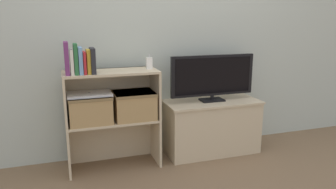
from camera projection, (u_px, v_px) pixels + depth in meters
name	position (u px, v px, depth m)	size (l,w,h in m)	color
ground_plane	(174.00, 166.00, 2.92)	(16.00, 16.00, 0.00)	brown
wall_back	(159.00, 27.00, 3.04)	(10.00, 0.05, 2.40)	#B2BCB2
tv_stand	(211.00, 126.00, 3.18)	(0.90, 0.42, 0.51)	#CCB793
tv	(213.00, 76.00, 3.06)	(0.82, 0.14, 0.44)	black
bookshelf_lower_tier	(112.00, 134.00, 2.91)	(0.78, 0.34, 0.43)	#CCB793
bookshelf_upper_tier	(110.00, 87.00, 2.81)	(0.78, 0.34, 0.42)	#CCB793
book_plum	(67.00, 58.00, 2.53)	(0.03, 0.14, 0.25)	#6B2D66
book_ivory	(72.00, 62.00, 2.55)	(0.02, 0.14, 0.20)	silver
book_forest	(76.00, 59.00, 2.55)	(0.03, 0.14, 0.24)	#286638
book_skyblue	(80.00, 61.00, 2.56)	(0.03, 0.14, 0.21)	#709ECC
book_crimson	(84.00, 63.00, 2.58)	(0.02, 0.16, 0.17)	#B22328
book_mustard	(88.00, 62.00, 2.58)	(0.03, 0.13, 0.19)	gold
book_charcoal	(93.00, 61.00, 2.59)	(0.03, 0.16, 0.20)	#232328
baby_monitor	(149.00, 63.00, 2.81)	(0.05, 0.04, 0.13)	white
storage_basket_left	(90.00, 107.00, 2.72)	(0.35, 0.30, 0.23)	tan
storage_basket_right	(134.00, 104.00, 2.83)	(0.35, 0.30, 0.23)	tan
laptop	(89.00, 94.00, 2.69)	(0.36, 0.24, 0.02)	white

